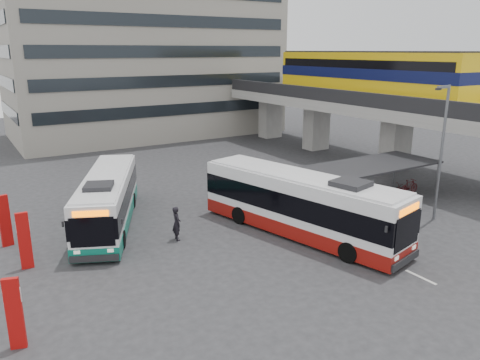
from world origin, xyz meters
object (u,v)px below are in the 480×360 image
bus_main (300,205)px  pedestrian (177,223)px  lamp_post (441,145)px  bus_teal (108,200)px

bus_main → pedestrian: bus_main is taller
bus_main → lamp_post: 8.98m
bus_main → bus_teal: bearing=127.6°
bus_teal → pedestrian: size_ratio=5.87×
bus_teal → pedestrian: bearing=-36.2°
bus_teal → pedestrian: (2.37, -4.14, -0.56)m
bus_teal → lamp_post: 19.29m
bus_main → lamp_post: size_ratio=1.58×
bus_teal → bus_main: bearing=-15.2°
bus_main → pedestrian: size_ratio=6.74×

